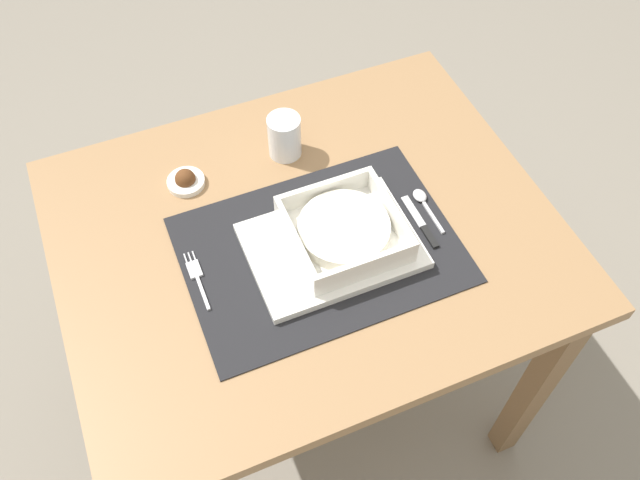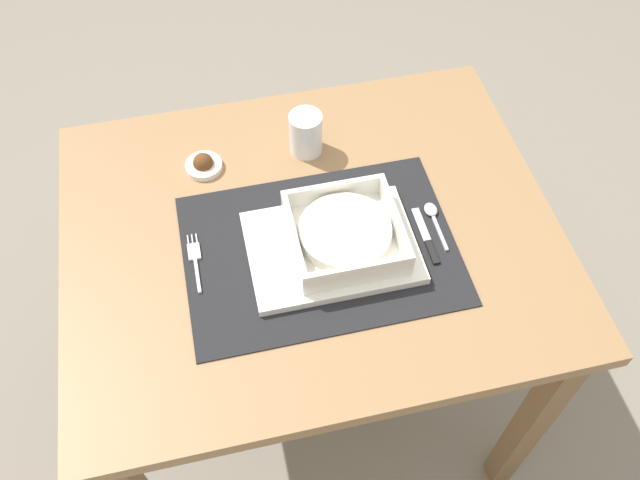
% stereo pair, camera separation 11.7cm
% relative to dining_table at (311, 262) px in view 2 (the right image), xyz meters
% --- Properties ---
extents(ground_plane, '(6.00, 6.00, 0.00)m').
position_rel_dining_table_xyz_m(ground_plane, '(0.00, 0.00, -0.61)').
color(ground_plane, gray).
extents(dining_table, '(0.90, 0.74, 0.72)m').
position_rel_dining_table_xyz_m(dining_table, '(0.00, 0.00, 0.00)').
color(dining_table, '#936D47').
rests_on(dining_table, ground).
extents(placemat, '(0.48, 0.35, 0.00)m').
position_rel_dining_table_xyz_m(placemat, '(0.01, -0.05, 0.11)').
color(placemat, black).
rests_on(placemat, dining_table).
extents(serving_plate, '(0.30, 0.21, 0.02)m').
position_rel_dining_table_xyz_m(serving_plate, '(0.03, -0.06, 0.12)').
color(serving_plate, white).
rests_on(serving_plate, placemat).
extents(porridge_bowl, '(0.19, 0.19, 0.05)m').
position_rel_dining_table_xyz_m(porridge_bowl, '(0.05, -0.05, 0.15)').
color(porridge_bowl, white).
rests_on(porridge_bowl, serving_plate).
extents(fork, '(0.02, 0.13, 0.00)m').
position_rel_dining_table_xyz_m(fork, '(-0.21, -0.02, 0.11)').
color(fork, silver).
rests_on(fork, placemat).
extents(spoon, '(0.02, 0.11, 0.01)m').
position_rel_dining_table_xyz_m(spoon, '(0.23, -0.02, 0.12)').
color(spoon, silver).
rests_on(spoon, placemat).
extents(butter_knife, '(0.01, 0.13, 0.01)m').
position_rel_dining_table_xyz_m(butter_knife, '(0.20, -0.07, 0.11)').
color(butter_knife, black).
rests_on(butter_knife, placemat).
extents(drinking_glass, '(0.07, 0.07, 0.09)m').
position_rel_dining_table_xyz_m(drinking_glass, '(0.03, 0.20, 0.15)').
color(drinking_glass, white).
rests_on(drinking_glass, dining_table).
extents(condiment_saucer, '(0.07, 0.07, 0.04)m').
position_rel_dining_table_xyz_m(condiment_saucer, '(-0.17, 0.19, 0.12)').
color(condiment_saucer, white).
rests_on(condiment_saucer, dining_table).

